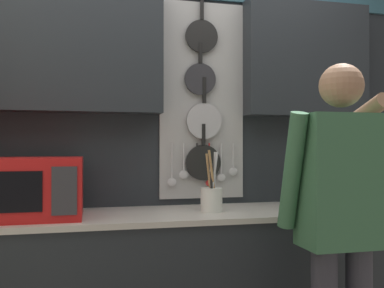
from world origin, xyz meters
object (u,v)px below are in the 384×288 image
Objects in this scene: knife_block at (305,192)px; person at (340,208)px; microwave at (29,188)px; utensil_crock at (212,197)px.

person is (-0.12, -0.56, -0.01)m from knife_block.
person is (1.44, -0.56, -0.08)m from microwave.
knife_block is at bearing -0.07° from utensil_crock.
knife_block is (1.56, 0.00, -0.06)m from microwave.
knife_block is at bearing 0.02° from microwave.
utensil_crock reaches higher than knife_block.
microwave is at bearing 158.80° from person.
person is at bearing -50.50° from utensil_crock.
person reaches higher than utensil_crock.
microwave is 2.05× the size of knife_block.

